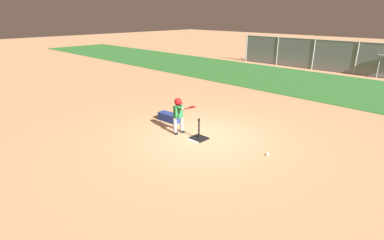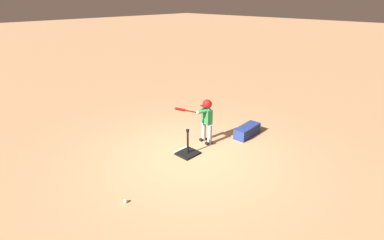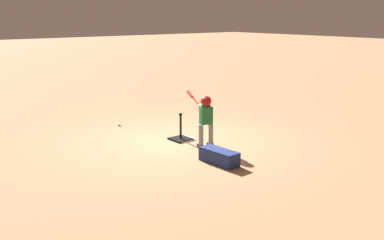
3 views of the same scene
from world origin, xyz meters
TOP-DOWN VIEW (x-y plane):
  - ground_plane at (0.00, 0.00)m, footprint 90.00×90.00m
  - home_plate at (-0.04, -0.22)m, footprint 0.45×0.45m
  - batting_tee at (-0.01, -0.15)m, footprint 0.48×0.43m
  - batter_child at (-0.75, -0.27)m, footprint 1.01×0.40m
  - baseball at (2.05, 0.30)m, footprint 0.07×0.07m
  - equipment_bag at (-1.81, 0.27)m, footprint 0.86×0.36m

SIDE VIEW (x-z plane):
  - ground_plane at x=0.00m, z-range 0.00..0.00m
  - home_plate at x=-0.04m, z-range 0.00..0.02m
  - baseball at x=2.05m, z-range 0.00..0.07m
  - batting_tee at x=-0.01m, z-range -0.24..0.39m
  - equipment_bag at x=-1.81m, z-range 0.00..0.28m
  - batter_child at x=-0.75m, z-range 0.15..1.29m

